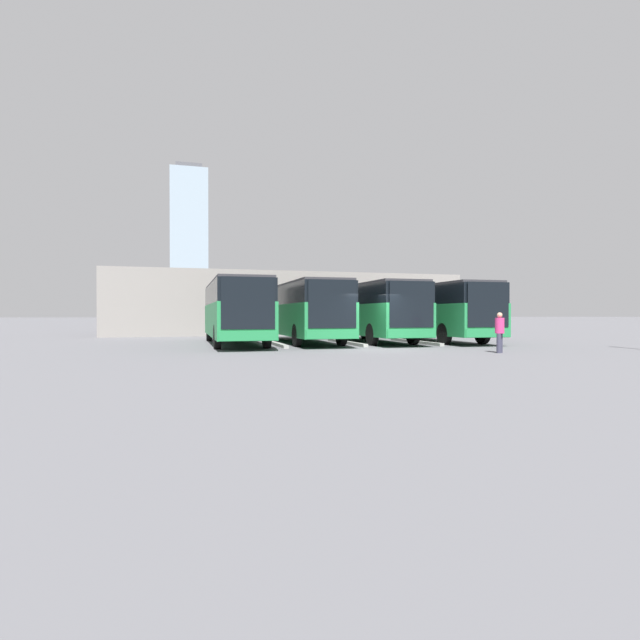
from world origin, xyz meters
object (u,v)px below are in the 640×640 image
(bus_2, at_px, (303,310))
(bus_3, at_px, (235,310))
(bus_0, at_px, (431,310))
(bus_1, at_px, (368,310))
(pedestrian, at_px, (500,331))

(bus_2, bearing_deg, bus_3, 9.47)
(bus_0, height_order, bus_3, same)
(bus_1, xyz_separation_m, pedestrian, (-2.00, 9.40, -0.93))
(bus_3, bearing_deg, bus_2, -170.53)
(bus_1, distance_m, bus_2, 3.84)
(bus_3, distance_m, pedestrian, 13.19)
(bus_0, distance_m, pedestrian, 9.24)
(bus_1, bearing_deg, bus_3, 4.23)
(bus_1, relative_size, bus_3, 1.00)
(bus_1, xyz_separation_m, bus_2, (3.84, -0.11, 0.00))
(bus_2, bearing_deg, bus_0, 176.87)
(bus_0, bearing_deg, pedestrian, 79.10)
(bus_2, xyz_separation_m, bus_3, (3.84, 0.60, 0.00))
(bus_0, height_order, bus_2, same)
(bus_3, bearing_deg, pedestrian, 137.94)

